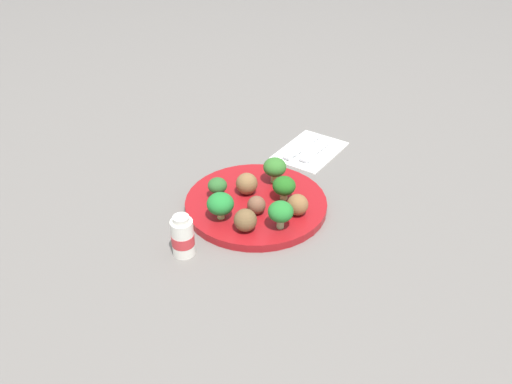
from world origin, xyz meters
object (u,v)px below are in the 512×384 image
Objects in this scene: broccoli_floret_mid_right at (273,167)px; broccoli_floret_front_left at (220,204)px; meatball_center at (247,184)px; knife at (302,147)px; fork at (315,152)px; yogurt_bottle at (183,237)px; broccoli_floret_near_rim at (281,212)px; plate at (256,204)px; meatball_back_right at (256,205)px; meatball_front_right at (245,220)px; napkin at (310,150)px; meatball_mid_left at (297,205)px; broccoli_floret_far_rim at (217,186)px; broccoli_floret_front_right at (284,186)px.

broccoli_floret_mid_right is 1.05× the size of broccoli_floret_front_left.
meatball_center reaches higher than knife.
fork is 0.04m from knife.
yogurt_bottle reaches higher than broccoli_floret_mid_right.
broccoli_floret_near_rim is 0.11m from broccoli_floret_front_left.
broccoli_floret_front_left is 0.10m from yogurt_bottle.
knife is (-0.17, -0.01, -0.04)m from broccoli_floret_mid_right.
plate is 0.05m from meatball_back_right.
meatball_front_right is 0.35m from napkin.
broccoli_floret_mid_right is 0.12m from meatball_mid_left.
broccoli_floret_far_rim reaches higher than meatball_back_right.
broccoli_floret_front_left is 0.07m from meatball_back_right.
yogurt_bottle reaches higher than broccoli_floret_near_rim.
broccoli_floret_near_rim is 0.45× the size of fork.
fork is at bearing 168.92° from meatball_center.
meatball_mid_left is (0.08, 0.09, -0.01)m from broccoli_floret_mid_right.
yogurt_bottle is at bearing -2.98° from knife.
broccoli_floret_mid_right reaches higher than broccoli_floret_far_rim.
meatball_mid_left is (-0.09, 0.06, -0.00)m from meatball_front_right.
meatball_back_right reaches higher than fork.
meatball_mid_left is (-0.03, 0.16, -0.01)m from broccoli_floret_far_rim.
knife is at bearing -172.04° from meatball_front_right.
broccoli_floret_mid_right reaches higher than plate.
broccoli_floret_near_rim is 0.68× the size of yogurt_bottle.
broccoli_floret_front_left reaches higher than meatball_mid_left.
napkin is at bearing -168.67° from broccoli_floret_front_right.
meatball_front_right is (0.01, 0.06, -0.01)m from broccoli_floret_front_left.
meatball_center is (-0.10, 0.00, -0.01)m from broccoli_floret_front_left.
meatball_front_right is (0.09, 0.03, 0.03)m from plate.
meatball_mid_left reaches higher than napkin.
broccoli_floret_front_left is 0.34m from napkin.
meatball_mid_left is 0.23m from yogurt_bottle.
napkin is at bearing -175.24° from meatball_front_right.
broccoli_floret_far_rim is 0.29× the size of knife.
yogurt_bottle reaches higher than meatball_center.
meatball_front_right is 0.06m from meatball_back_right.
broccoli_floret_front_left is 0.43× the size of fork.
meatball_center reaches higher than meatball_back_right.
plate is at bearing -123.47° from broccoli_floret_near_rim.
broccoli_floret_near_rim reaches higher than meatball_front_right.
broccoli_floret_front_right is 1.40× the size of meatball_back_right.
fork is at bearing 172.93° from broccoli_floret_mid_right.
napkin is at bearing -165.38° from broccoli_floret_near_rim.
napkin is 0.45m from yogurt_bottle.
broccoli_floret_front_right is 0.14m from broccoli_floret_front_left.
meatball_front_right is at bearing 28.93° from meatball_center.
broccoli_floret_far_rim is 0.79× the size of broccoli_floret_near_rim.
broccoli_floret_front_left reaches higher than meatball_center.
broccoli_floret_front_right is 1.20× the size of meatball_mid_left.
meatball_back_right is (-0.05, 0.05, -0.01)m from broccoli_floret_front_left.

